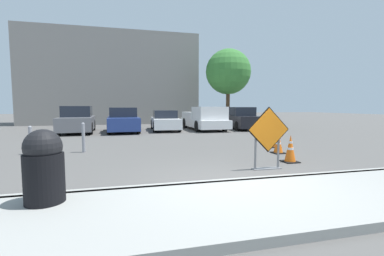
{
  "coord_description": "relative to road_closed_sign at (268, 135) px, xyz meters",
  "views": [
    {
      "loc": [
        -2.0,
        -4.76,
        1.62
      ],
      "look_at": [
        1.09,
        7.96,
        0.52
      ],
      "focal_mm": 24.0,
      "sensor_mm": 36.0,
      "label": 1
    }
  ],
  "objects": [
    {
      "name": "ground_plane",
      "position": [
        -1.44,
        8.89,
        -0.9
      ],
      "size": [
        96.0,
        96.0,
        0.0
      ],
      "primitive_type": "plane",
      "color": "#565451"
    },
    {
      "name": "sidewalk_strip",
      "position": [
        -1.44,
        -2.24,
        -0.83
      ],
      "size": [
        24.51,
        2.25,
        0.14
      ],
      "color": "#999993",
      "rests_on": "ground_plane"
    },
    {
      "name": "curb_lip",
      "position": [
        -1.44,
        -1.11,
        -0.83
      ],
      "size": [
        24.51,
        0.2,
        0.14
      ],
      "color": "#999993",
      "rests_on": "ground_plane"
    },
    {
      "name": "road_closed_sign",
      "position": [
        0.0,
        0.0,
        0.0
      ],
      "size": [
        1.16,
        0.2,
        1.62
      ],
      "color": "black",
      "rests_on": "ground_plane"
    },
    {
      "name": "traffic_cone_nearest",
      "position": [
        1.09,
        0.62,
        -0.51
      ],
      "size": [
        0.43,
        0.43,
        0.8
      ],
      "color": "black",
      "rests_on": "ground_plane"
    },
    {
      "name": "traffic_cone_second",
      "position": [
        1.56,
        1.98,
        -0.56
      ],
      "size": [
        0.43,
        0.43,
        0.69
      ],
      "color": "black",
      "rests_on": "ground_plane"
    },
    {
      "name": "traffic_cone_third",
      "position": [
        2.14,
        3.21,
        -0.57
      ],
      "size": [
        0.44,
        0.44,
        0.69
      ],
      "color": "black",
      "rests_on": "ground_plane"
    },
    {
      "name": "traffic_cone_fourth",
      "position": [
        2.63,
        4.48,
        -0.6
      ],
      "size": [
        0.4,
        0.4,
        0.62
      ],
      "color": "black",
      "rests_on": "ground_plane"
    },
    {
      "name": "traffic_cone_fifth",
      "position": [
        3.05,
        5.75,
        -0.61
      ],
      "size": [
        0.41,
        0.41,
        0.61
      ],
      "color": "black",
      "rests_on": "ground_plane"
    },
    {
      "name": "parked_car_nearest",
      "position": [
        -6.6,
        11.2,
        -0.15
      ],
      "size": [
        2.15,
        4.4,
        1.64
      ],
      "rotation": [
        0.0,
        0.0,
        3.21
      ],
      "color": "slate",
      "rests_on": "ground_plane"
    },
    {
      "name": "parked_car_second",
      "position": [
        -3.85,
        10.96,
        -0.18
      ],
      "size": [
        2.06,
        4.17,
        1.55
      ],
      "rotation": [
        0.0,
        0.0,
        3.19
      ],
      "color": "navy",
      "rests_on": "ground_plane"
    },
    {
      "name": "parked_car_third",
      "position": [
        -1.1,
        11.59,
        -0.26
      ],
      "size": [
        1.89,
        4.39,
        1.35
      ],
      "rotation": [
        0.0,
        0.0,
        3.11
      ],
      "color": "white",
      "rests_on": "ground_plane"
    },
    {
      "name": "pickup_truck",
      "position": [
        1.66,
        11.22,
        -0.18
      ],
      "size": [
        2.27,
        5.33,
        1.6
      ],
      "rotation": [
        0.0,
        0.0,
        3.18
      ],
      "color": "silver",
      "rests_on": "ground_plane"
    },
    {
      "name": "parked_car_fourth",
      "position": [
        4.4,
        11.28,
        -0.18
      ],
      "size": [
        2.0,
        4.49,
        1.57
      ],
      "rotation": [
        0.0,
        0.0,
        3.07
      ],
      "color": "black",
      "rests_on": "ground_plane"
    },
    {
      "name": "trash_bin",
      "position": [
        -4.74,
        -1.58,
        -0.19
      ],
      "size": [
        0.58,
        0.58,
        1.14
      ],
      "color": "black",
      "rests_on": "sidewalk_strip"
    },
    {
      "name": "bollard_nearest",
      "position": [
        -5.04,
        3.77,
        -0.34
      ],
      "size": [
        0.12,
        0.12,
        1.06
      ],
      "color": "gray",
      "rests_on": "ground_plane"
    },
    {
      "name": "bollard_second",
      "position": [
        -6.71,
        3.77,
        -0.38
      ],
      "size": [
        0.12,
        0.12,
        0.97
      ],
      "color": "gray",
      "rests_on": "ground_plane"
    },
    {
      "name": "building_facade_backdrop",
      "position": [
        -4.84,
        20.43,
        3.31
      ],
      "size": [
        15.68,
        5.0,
        8.42
      ],
      "color": "gray",
      "rests_on": "ground_plane"
    },
    {
      "name": "street_tree_behind_lot",
      "position": [
        4.7,
        14.68,
        3.61
      ],
      "size": [
        3.78,
        3.78,
        6.42
      ],
      "color": "#513823",
      "rests_on": "ground_plane"
    }
  ]
}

